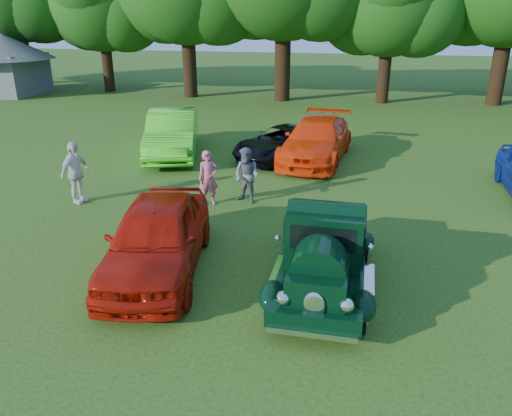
% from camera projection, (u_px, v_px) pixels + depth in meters
% --- Properties ---
extents(ground, '(120.00, 120.00, 0.00)m').
position_uv_depth(ground, '(282.00, 290.00, 10.08)').
color(ground, '#234810').
rests_on(ground, ground).
extents(hero_pickup, '(2.06, 4.43, 1.73)m').
position_uv_depth(hero_pickup, '(325.00, 252.00, 10.00)').
color(hero_pickup, black).
rests_on(hero_pickup, ground).
extents(red_convertible, '(2.68, 4.90, 1.58)m').
position_uv_depth(red_convertible, '(157.00, 237.00, 10.56)').
color(red_convertible, '#A51407').
rests_on(red_convertible, ground).
extents(back_car_lime, '(3.19, 5.43, 1.69)m').
position_uv_depth(back_car_lime, '(172.00, 133.00, 19.17)').
color(back_car_lime, '#3ECA1A').
rests_on(back_car_lime, ground).
extents(back_car_black, '(3.84, 4.74, 1.20)m').
position_uv_depth(back_car_black, '(283.00, 143.00, 18.81)').
color(back_car_black, black).
rests_on(back_car_black, ground).
extents(back_car_orange, '(2.62, 5.43, 1.52)m').
position_uv_depth(back_car_orange, '(316.00, 140.00, 18.55)').
color(back_car_orange, '#F03608').
rests_on(back_car_orange, ground).
extents(spectator_pink, '(0.70, 0.62, 1.60)m').
position_uv_depth(spectator_pink, '(208.00, 178.00, 14.21)').
color(spectator_pink, '#CB536E').
rests_on(spectator_pink, ground).
extents(spectator_grey, '(0.97, 0.88, 1.63)m').
position_uv_depth(spectator_grey, '(247.00, 176.00, 14.36)').
color(spectator_grey, slate).
rests_on(spectator_grey, ground).
extents(spectator_white, '(0.65, 1.13, 1.81)m').
position_uv_depth(spectator_white, '(75.00, 173.00, 14.35)').
color(spectator_white, silver).
rests_on(spectator_white, ground).
extents(gazebo, '(6.40, 6.40, 3.90)m').
position_uv_depth(gazebo, '(4.00, 57.00, 32.61)').
color(gazebo, '#56565B').
rests_on(gazebo, ground).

